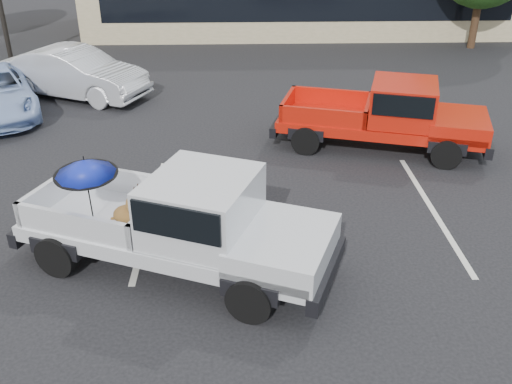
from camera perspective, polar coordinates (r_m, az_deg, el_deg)
ground at (r=10.45m, az=4.63°, el=-7.42°), size 90.00×90.00×0.00m
stripe_left at (r=12.23m, az=-10.50°, el=-2.14°), size 0.12×5.00×0.01m
stripe_right at (r=12.76m, az=17.20°, el=-1.64°), size 0.12×5.00×0.01m
silver_pickup at (r=9.84m, az=-6.66°, el=-2.68°), size 6.01×3.91×2.06m
red_pickup at (r=15.16m, az=13.76°, el=7.67°), size 5.78×3.34×1.80m
silver_sedan at (r=19.76m, az=-17.60°, el=11.26°), size 5.08×3.52×1.59m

